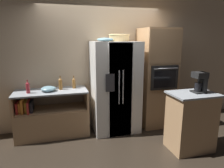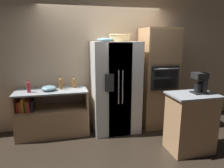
# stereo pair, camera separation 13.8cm
# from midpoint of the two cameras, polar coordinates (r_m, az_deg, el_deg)

# --- Properties ---
(ground_plane) EXTENTS (20.00, 20.00, 0.00)m
(ground_plane) POSITION_cam_midpoint_polar(r_m,az_deg,el_deg) (4.24, -2.27, -13.25)
(ground_plane) COLOR black
(wall_back) EXTENTS (12.00, 0.06, 2.80)m
(wall_back) POSITION_cam_midpoint_polar(r_m,az_deg,el_deg) (4.29, -3.88, 6.60)
(wall_back) COLOR tan
(wall_back) RESTS_ON ground_plane
(counter_left) EXTENTS (1.35, 0.59, 0.90)m
(counter_left) POSITION_cam_midpoint_polar(r_m,az_deg,el_deg) (4.15, -17.68, -9.54)
(counter_left) COLOR #A87F56
(counter_left) RESTS_ON ground_plane
(refrigerator) EXTENTS (0.91, 0.78, 1.81)m
(refrigerator) POSITION_cam_midpoint_polar(r_m,az_deg,el_deg) (4.03, -0.09, -0.92)
(refrigerator) COLOR silver
(refrigerator) RESTS_ON ground_plane
(wall_oven) EXTENTS (0.71, 0.73, 2.07)m
(wall_oven) POSITION_cam_midpoint_polar(r_m,az_deg,el_deg) (4.37, 11.59, 1.70)
(wall_oven) COLOR #A87F56
(wall_oven) RESTS_ON ground_plane
(island_counter) EXTENTS (0.76, 0.54, 1.00)m
(island_counter) POSITION_cam_midpoint_polar(r_m,az_deg,el_deg) (3.64, 20.57, -9.99)
(island_counter) COLOR #A87F56
(island_counter) RESTS_ON ground_plane
(wicker_basket) EXTENTS (0.42, 0.42, 0.14)m
(wicker_basket) POSITION_cam_midpoint_polar(r_m,az_deg,el_deg) (4.03, 1.06, 13.17)
(wicker_basket) COLOR tan
(wicker_basket) RESTS_ON refrigerator
(fruit_bowl) EXTENTS (0.31, 0.31, 0.07)m
(fruit_bowl) POSITION_cam_midpoint_polar(r_m,az_deg,el_deg) (3.81, -3.04, 12.58)
(fruit_bowl) COLOR #668C99
(fruit_bowl) RESTS_ON refrigerator
(bottle_tall) EXTENTS (0.07, 0.07, 0.27)m
(bottle_tall) POSITION_cam_midpoint_polar(r_m,az_deg,el_deg) (3.99, -15.47, 0.12)
(bottle_tall) COLOR brown
(bottle_tall) RESTS_ON counter_left
(bottle_short) EXTENTS (0.07, 0.07, 0.25)m
(bottle_short) POSITION_cam_midpoint_polar(r_m,az_deg,el_deg) (3.93, -23.86, -0.88)
(bottle_short) COLOR maroon
(bottle_short) RESTS_ON counter_left
(bottle_wide) EXTENTS (0.06, 0.06, 0.25)m
(bottle_wide) POSITION_cam_midpoint_polar(r_m,az_deg,el_deg) (4.04, -11.78, 0.33)
(bottle_wide) COLOR brown
(bottle_wide) RESTS_ON counter_left
(mixing_bowl) EXTENTS (0.28, 0.28, 0.10)m
(mixing_bowl) POSITION_cam_midpoint_polar(r_m,az_deg,el_deg) (3.95, -18.66, -1.30)
(mixing_bowl) COLOR #668C99
(mixing_bowl) RESTS_ON counter_left
(coffee_maker) EXTENTS (0.20, 0.19, 0.34)m
(coffee_maker) POSITION_cam_midpoint_polar(r_m,az_deg,el_deg) (3.53, 22.94, 0.69)
(coffee_maker) COLOR black
(coffee_maker) RESTS_ON island_counter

